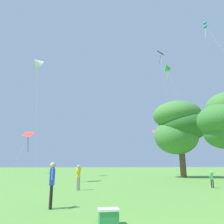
{
  "coord_description": "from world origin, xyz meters",
  "views": [
    {
      "loc": [
        -2.12,
        -3.04,
        1.65
      ],
      "look_at": [
        4.53,
        32.9,
        10.65
      ],
      "focal_mm": 34.84,
      "sensor_mm": 36.0,
      "label": 1
    }
  ],
  "objects_px": {
    "person_child_small": "(212,178)",
    "tree_right_cluster": "(179,126)",
    "kite_black_large": "(161,57)",
    "kite_green_small": "(167,67)",
    "kite_pink_low": "(156,134)",
    "person_foreground_watcher": "(78,175)",
    "kite_teal_box": "(206,27)",
    "person_with_spool": "(52,180)",
    "kite_white_distant": "(37,62)",
    "picnic_cooler": "(108,216)",
    "kite_red_high": "(28,138)"
  },
  "relations": [
    {
      "from": "person_child_small",
      "to": "tree_right_cluster",
      "type": "height_order",
      "value": "tree_right_cluster"
    },
    {
      "from": "kite_teal_box",
      "to": "person_with_spool",
      "type": "xyz_separation_m",
      "value": [
        -20.81,
        -17.43,
        -21.86
      ]
    },
    {
      "from": "kite_white_distant",
      "to": "kite_teal_box",
      "type": "height_order",
      "value": "kite_teal_box"
    },
    {
      "from": "kite_pink_low",
      "to": "tree_right_cluster",
      "type": "relative_size",
      "value": 1.1
    },
    {
      "from": "kite_green_small",
      "to": "person_child_small",
      "type": "relative_size",
      "value": 16.84
    },
    {
      "from": "kite_black_large",
      "to": "kite_red_high",
      "type": "height_order",
      "value": "kite_black_large"
    },
    {
      "from": "kite_black_large",
      "to": "tree_right_cluster",
      "type": "xyz_separation_m",
      "value": [
        -5.84,
        -17.92,
        -21.0
      ]
    },
    {
      "from": "person_child_small",
      "to": "person_with_spool",
      "type": "xyz_separation_m",
      "value": [
        -11.3,
        -6.14,
        0.33
      ]
    },
    {
      "from": "kite_teal_box",
      "to": "picnic_cooler",
      "type": "bearing_deg",
      "value": -133.29
    },
    {
      "from": "kite_black_large",
      "to": "person_foreground_watcher",
      "type": "height_order",
      "value": "kite_black_large"
    },
    {
      "from": "person_foreground_watcher",
      "to": "kite_white_distant",
      "type": "bearing_deg",
      "value": 110.14
    },
    {
      "from": "kite_green_small",
      "to": "person_with_spool",
      "type": "xyz_separation_m",
      "value": [
        -17.89,
        -26.12,
        -18.75
      ]
    },
    {
      "from": "kite_green_small",
      "to": "person_with_spool",
      "type": "relative_size",
      "value": 11.61
    },
    {
      "from": "kite_black_large",
      "to": "picnic_cooler",
      "type": "distance_m",
      "value": 52.87
    },
    {
      "from": "kite_black_large",
      "to": "person_foreground_watcher",
      "type": "relative_size",
      "value": 18.13
    },
    {
      "from": "kite_pink_low",
      "to": "kite_green_small",
      "type": "height_order",
      "value": "kite_green_small"
    },
    {
      "from": "tree_right_cluster",
      "to": "picnic_cooler",
      "type": "relative_size",
      "value": 18.04
    },
    {
      "from": "picnic_cooler",
      "to": "kite_teal_box",
      "type": "bearing_deg",
      "value": 46.71
    },
    {
      "from": "kite_teal_box",
      "to": "kite_green_small",
      "type": "distance_m",
      "value": 9.68
    },
    {
      "from": "kite_black_large",
      "to": "kite_green_small",
      "type": "distance_m",
      "value": 14.63
    },
    {
      "from": "kite_black_large",
      "to": "kite_pink_low",
      "type": "relative_size",
      "value": 2.56
    },
    {
      "from": "kite_pink_low",
      "to": "kite_green_small",
      "type": "distance_m",
      "value": 12.92
    },
    {
      "from": "person_with_spool",
      "to": "kite_white_distant",
      "type": "bearing_deg",
      "value": 102.37
    },
    {
      "from": "kite_teal_box",
      "to": "kite_red_high",
      "type": "distance_m",
      "value": 39.07
    },
    {
      "from": "kite_red_high",
      "to": "person_child_small",
      "type": "relative_size",
      "value": 7.11
    },
    {
      "from": "kite_pink_low",
      "to": "kite_white_distant",
      "type": "bearing_deg",
      "value": -168.05
    },
    {
      "from": "kite_green_small",
      "to": "kite_black_large",
      "type": "bearing_deg",
      "value": 70.54
    },
    {
      "from": "kite_green_small",
      "to": "picnic_cooler",
      "type": "height_order",
      "value": "kite_green_small"
    },
    {
      "from": "kite_green_small",
      "to": "kite_pink_low",
      "type": "bearing_deg",
      "value": 113.44
    },
    {
      "from": "kite_white_distant",
      "to": "tree_right_cluster",
      "type": "xyz_separation_m",
      "value": [
        21.47,
        -5.26,
        -10.8
      ]
    },
    {
      "from": "person_with_spool",
      "to": "picnic_cooler",
      "type": "xyz_separation_m",
      "value": [
        1.85,
        -2.7,
        -0.85
      ]
    },
    {
      "from": "picnic_cooler",
      "to": "kite_red_high",
      "type": "bearing_deg",
      "value": 103.9
    },
    {
      "from": "kite_red_high",
      "to": "person_with_spool",
      "type": "height_order",
      "value": "kite_red_high"
    },
    {
      "from": "kite_white_distant",
      "to": "kite_black_large",
      "type": "bearing_deg",
      "value": 24.86
    },
    {
      "from": "person_foreground_watcher",
      "to": "tree_right_cluster",
      "type": "distance_m",
      "value": 20.65
    },
    {
      "from": "kite_teal_box",
      "to": "tree_right_cluster",
      "type": "bearing_deg",
      "value": 156.48
    },
    {
      "from": "kite_teal_box",
      "to": "person_foreground_watcher",
      "type": "height_order",
      "value": "kite_teal_box"
    },
    {
      "from": "kite_white_distant",
      "to": "person_foreground_watcher",
      "type": "bearing_deg",
      "value": -69.86
    },
    {
      "from": "kite_red_high",
      "to": "kite_white_distant",
      "type": "bearing_deg",
      "value": -78.04
    },
    {
      "from": "kite_black_large",
      "to": "kite_teal_box",
      "type": "relative_size",
      "value": 1.27
    },
    {
      "from": "person_with_spool",
      "to": "picnic_cooler",
      "type": "distance_m",
      "value": 3.38
    },
    {
      "from": "kite_black_large",
      "to": "kite_white_distant",
      "type": "relative_size",
      "value": 1.6
    },
    {
      "from": "kite_red_high",
      "to": "kite_green_small",
      "type": "relative_size",
      "value": 0.42
    },
    {
      "from": "kite_green_small",
      "to": "person_with_spool",
      "type": "distance_m",
      "value": 36.8
    },
    {
      "from": "person_with_spool",
      "to": "tree_right_cluster",
      "type": "height_order",
      "value": "tree_right_cluster"
    },
    {
      "from": "person_child_small",
      "to": "person_foreground_watcher",
      "type": "height_order",
      "value": "person_foreground_watcher"
    },
    {
      "from": "kite_black_large",
      "to": "tree_right_cluster",
      "type": "height_order",
      "value": "kite_black_large"
    },
    {
      "from": "person_with_spool",
      "to": "tree_right_cluster",
      "type": "xyz_separation_m",
      "value": [
        16.04,
        19.5,
        6.15
      ]
    },
    {
      "from": "person_child_small",
      "to": "person_with_spool",
      "type": "bearing_deg",
      "value": -151.48
    },
    {
      "from": "kite_red_high",
      "to": "person_with_spool",
      "type": "bearing_deg",
      "value": -77.78
    }
  ]
}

